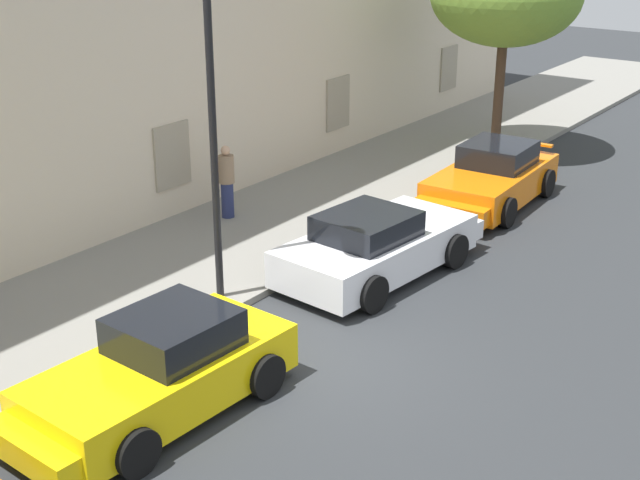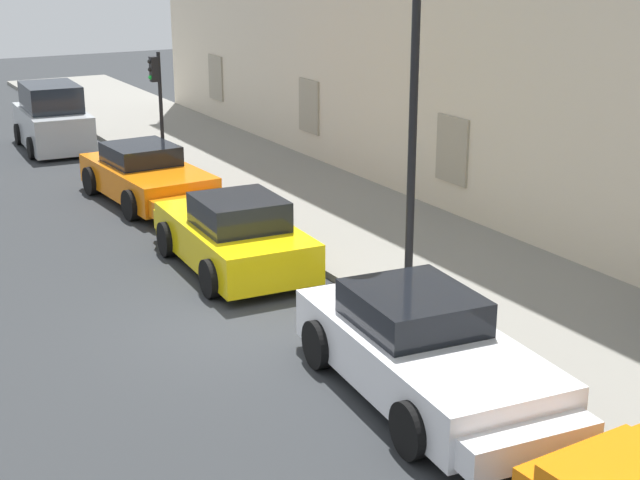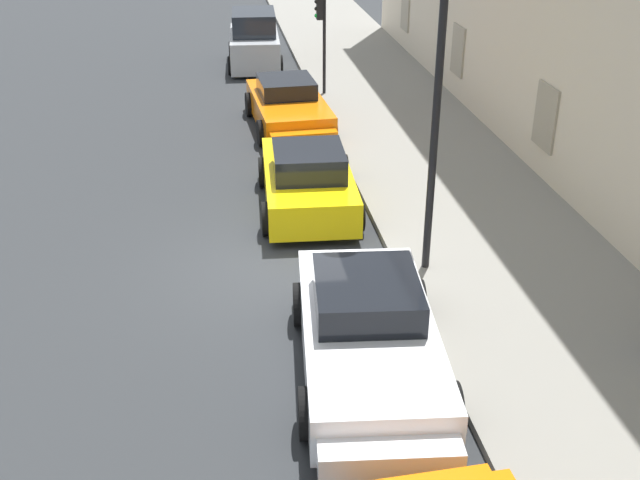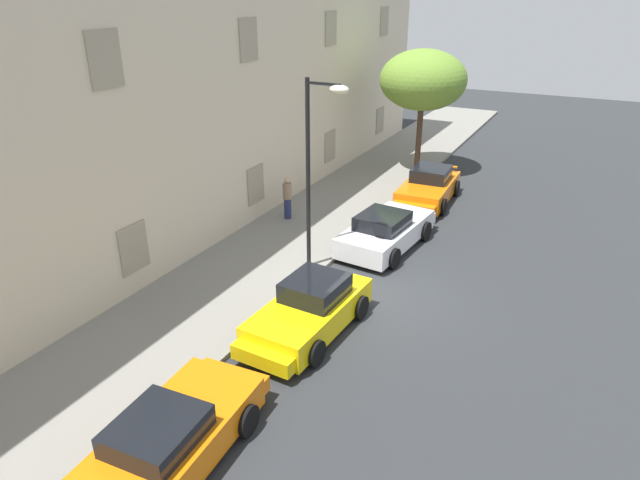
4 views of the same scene
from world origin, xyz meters
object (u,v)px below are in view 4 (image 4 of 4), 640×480
object	(u,v)px
sportscar_yellow_flank	(307,313)
tree_near_kerb	(423,80)
sportscar_red_lead	(175,435)
street_lamp	(319,144)
sportscar_white_middle	(388,230)
sportscar_tail_end	(427,189)
pedestrian_admiring	(287,198)

from	to	relation	value
sportscar_yellow_flank	tree_near_kerb	distance (m)	16.53
sportscar_red_lead	street_lamp	bearing A→B (deg)	7.97
sportscar_red_lead	sportscar_yellow_flank	xyz separation A→B (m)	(5.20, -0.18, 0.03)
sportscar_yellow_flank	street_lamp	distance (m)	5.25
street_lamp	sportscar_white_middle	bearing A→B (deg)	-23.46
sportscar_tail_end	street_lamp	bearing A→B (deg)	171.48
sportscar_red_lead	tree_near_kerb	xyz separation A→B (m)	(21.12, 1.93, 3.99)
sportscar_yellow_flank	sportscar_tail_end	size ratio (longest dim) A/B	0.97
sportscar_yellow_flank	pedestrian_admiring	distance (m)	8.19
sportscar_tail_end	tree_near_kerb	world-z (taller)	tree_near_kerb
tree_near_kerb	sportscar_yellow_flank	bearing A→B (deg)	-172.45
tree_near_kerb	street_lamp	bearing A→B (deg)	-176.68
sportscar_white_middle	street_lamp	xyz separation A→B (m)	(-2.98, 1.29, 3.75)
sportscar_yellow_flank	sportscar_red_lead	bearing A→B (deg)	178.03
sportscar_white_middle	sportscar_yellow_flank	bearing A→B (deg)	-179.18
tree_near_kerb	sportscar_tail_end	bearing A→B (deg)	-156.43
street_lamp	pedestrian_admiring	size ratio (longest dim) A/B	3.60
sportscar_red_lead	tree_near_kerb	distance (m)	21.58
tree_near_kerb	pedestrian_admiring	distance (m)	10.12
sportscar_red_lead	sportscar_white_middle	distance (m)	11.60
sportscar_red_lead	sportscar_yellow_flank	distance (m)	5.21
sportscar_tail_end	pedestrian_admiring	xyz separation A→B (m)	(-4.71, 4.40, 0.37)
sportscar_red_lead	sportscar_yellow_flank	size ratio (longest dim) A/B	1.04
sportscar_white_middle	sportscar_tail_end	xyz separation A→B (m)	(5.08, 0.09, 0.01)
sportscar_yellow_flank	sportscar_white_middle	bearing A→B (deg)	0.82
street_lamp	pedestrian_admiring	world-z (taller)	street_lamp
sportscar_red_lead	street_lamp	size ratio (longest dim) A/B	0.76
street_lamp	pedestrian_admiring	bearing A→B (deg)	43.55
sportscar_red_lead	street_lamp	distance (m)	9.49
sportscar_tail_end	street_lamp	world-z (taller)	street_lamp
sportscar_red_lead	pedestrian_admiring	bearing A→B (deg)	20.17
pedestrian_admiring	sportscar_tail_end	bearing A→B (deg)	-43.06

